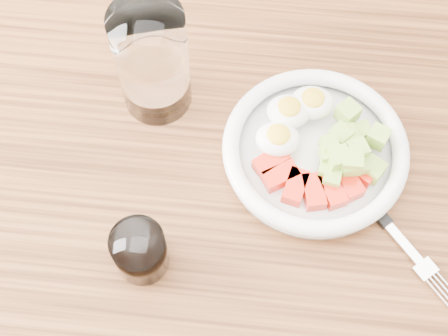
{
  "coord_description": "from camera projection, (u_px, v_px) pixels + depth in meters",
  "views": [
    {
      "loc": [
        0.03,
        -0.33,
        1.51
      ],
      "look_at": [
        -0.01,
        0.01,
        0.8
      ],
      "focal_mm": 50.0,
      "sensor_mm": 36.0,
      "label": 1
    }
  ],
  "objects": [
    {
      "name": "ground",
      "position": [
        228.0,
        315.0,
        1.5
      ],
      "size": [
        4.0,
        4.0,
        0.0
      ],
      "primitive_type": "plane",
      "color": "brown",
      "rests_on": "ground"
    },
    {
      "name": "coffee_glass",
      "position": [
        140.0,
        251.0,
        0.73
      ],
      "size": [
        0.06,
        0.06,
        0.07
      ],
      "color": "white",
      "rests_on": "dining_table"
    },
    {
      "name": "water_glass",
      "position": [
        152.0,
        61.0,
        0.79
      ],
      "size": [
        0.09,
        0.09,
        0.17
      ],
      "primitive_type": "cylinder",
      "color": "white",
      "rests_on": "dining_table"
    },
    {
      "name": "fork",
      "position": [
        376.0,
        211.0,
        0.78
      ],
      "size": [
        0.16,
        0.18,
        0.01
      ],
      "color": "black",
      "rests_on": "dining_table"
    },
    {
      "name": "bowl",
      "position": [
        315.0,
        148.0,
        0.8
      ],
      "size": [
        0.24,
        0.24,
        0.06
      ],
      "color": "white",
      "rests_on": "dining_table"
    },
    {
      "name": "dining_table",
      "position": [
        230.0,
        214.0,
        0.9
      ],
      "size": [
        1.5,
        0.9,
        0.77
      ],
      "color": "brown",
      "rests_on": "ground"
    }
  ]
}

